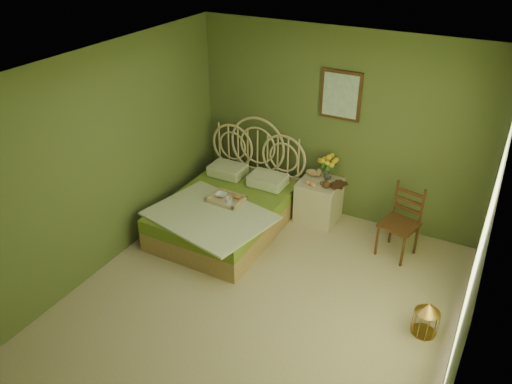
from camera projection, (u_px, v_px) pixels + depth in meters
The scene contains 14 objects.
floor at pixel (258, 305), 5.52m from camera, with size 4.50×4.50×0.00m, color beige.
ceiling at pixel (259, 74), 4.23m from camera, with size 4.50×4.50×0.00m, color silver.
wall_back at pixel (338, 127), 6.60m from camera, with size 4.00×4.00×0.00m, color #4F6032.
wall_left at pixel (104, 162), 5.70m from camera, with size 4.50×4.50×0.00m, color #4F6032.
wall_right at pixel (475, 265), 4.06m from camera, with size 4.50×4.50×0.00m, color #4F6032.
wall_art at pixel (341, 95), 6.35m from camera, with size 0.54×0.04×0.64m.
bed at pixel (227, 210), 6.72m from camera, with size 1.65×2.09×1.29m.
nightstand at pixel (320, 196), 6.89m from camera, with size 0.54×0.54×1.02m.
chair at pixel (402, 217), 6.15m from camera, with size 0.50×0.50×0.93m.
birdcage at pixel (426, 319), 5.08m from camera, with size 0.25×0.25×0.38m.
book_lower at pixel (333, 183), 6.71m from camera, with size 0.16×0.22×0.02m, color #381E0F.
book_upper at pixel (333, 182), 6.70m from camera, with size 0.18×0.24×0.02m, color #472819.
cereal_bowl at pixel (221, 195), 6.61m from camera, with size 0.15×0.15×0.04m, color white.
coffee_cup at pixel (229, 201), 6.44m from camera, with size 0.08×0.08×0.08m, color white.
Camera 1 is at (1.94, -3.69, 3.83)m, focal length 35.00 mm.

